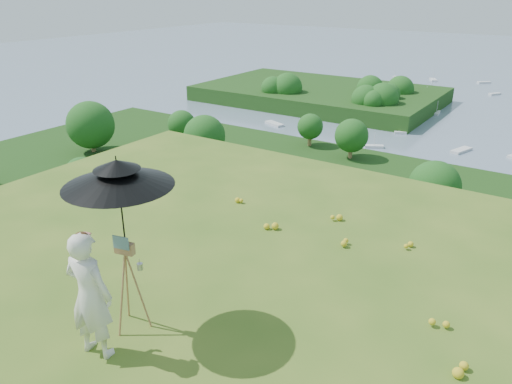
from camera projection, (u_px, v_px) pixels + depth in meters
The scene contains 9 objects.
ground at pixel (197, 319), 6.93m from camera, with size 14.00×14.00×0.00m, color #3D631C.
forest_slope at pixel (461, 384), 45.00m from camera, with size 140.00×56.00×22.00m, color #183B10.
peninsula at pixel (320, 87), 175.58m from camera, with size 90.00×60.00×12.00m, color #183B10, non-canonical shape.
slope_trees at pixel (489, 247), 39.61m from camera, with size 110.00×50.00×6.00m, color #195319, non-canonical shape.
wildflowers at pixel (208, 306), 7.10m from camera, with size 10.00×10.50×0.12m, color gold, non-canonical shape.
painter at pixel (90, 295), 5.99m from camera, with size 0.62×0.41×1.69m, color silver.
field_easel at pixel (128, 282), 6.52m from camera, with size 0.53×0.53×1.40m, color #8D5A3B, non-canonical shape.
sun_umbrella at pixel (121, 205), 6.13m from camera, with size 1.35×1.35×1.28m, color black, non-canonical shape.
painter_cap at pixel (81, 236), 5.68m from camera, with size 0.18×0.22×0.10m, color #C16A69, non-canonical shape.
Camera 1 is at (3.85, -4.31, 4.29)m, focal length 35.00 mm.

